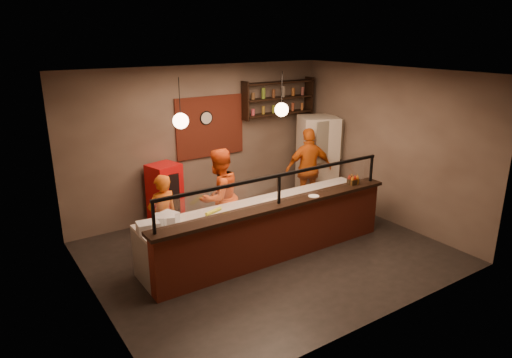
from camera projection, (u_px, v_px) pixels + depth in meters
floor at (268, 253)px, 8.29m from camera, size 6.00×6.00×0.00m
ceiling at (270, 73)px, 7.31m from camera, size 6.00×6.00×0.00m
wall_back at (202, 141)px, 9.78m from camera, size 6.00×0.00×6.00m
wall_left at (89, 203)px, 6.21m from camera, size 0.00×5.00×5.00m
wall_right at (388, 146)px, 9.38m from camera, size 0.00×5.00×5.00m
wall_front at (382, 215)px, 5.82m from camera, size 6.00×0.00×6.00m
brick_patch at (210, 127)px, 9.77m from camera, size 1.60×0.04×1.30m
service_counter at (278, 234)px, 7.90m from camera, size 4.60×0.25×1.00m
counter_ledge at (279, 205)px, 7.74m from camera, size 4.70×0.37×0.06m
worktop_cabinet at (262, 228)px, 8.32m from camera, size 4.60×0.75×0.85m
worktop at (262, 205)px, 8.18m from camera, size 4.60×0.75×0.05m
sneeze_guard at (279, 186)px, 7.63m from camera, size 4.50×0.05×0.52m
wall_shelving at (279, 98)px, 10.40m from camera, size 1.84×0.28×0.85m
wall_clock at (206, 118)px, 9.65m from camera, size 0.30×0.04×0.30m
pendant_left at (181, 121)px, 6.87m from camera, size 0.24×0.24×0.77m
pendant_right at (282, 110)px, 7.88m from camera, size 0.24×0.24×0.77m
cook_left at (163, 217)px, 7.88m from camera, size 0.62×0.46×1.55m
cook_mid at (219, 197)px, 8.43m from camera, size 1.05×0.92×1.84m
cook_right at (309, 169)px, 10.16m from camera, size 1.17×0.76×1.84m
fridge at (317, 159)px, 10.71m from camera, size 1.07×1.04×1.99m
red_cooler at (165, 196)px, 9.23m from camera, size 0.69×0.65×1.33m
pizza_dough at (275, 202)px, 8.21m from camera, size 0.60×0.60×0.01m
prep_tub_a at (164, 220)px, 7.22m from camera, size 0.42×0.38×0.17m
prep_tub_b at (166, 219)px, 7.28m from camera, size 0.42×0.39×0.17m
prep_tub_c at (148, 227)px, 6.97m from camera, size 0.36×0.30×0.16m
rolling_pin at (213, 211)px, 7.74m from camera, size 0.36×0.17×0.06m
condiment_caddy at (353, 181)px, 8.70m from camera, size 0.20×0.16×0.11m
pepper_mill at (352, 180)px, 8.66m from camera, size 0.05×0.05×0.18m
small_plate at (314, 196)px, 8.05m from camera, size 0.23×0.23×0.01m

